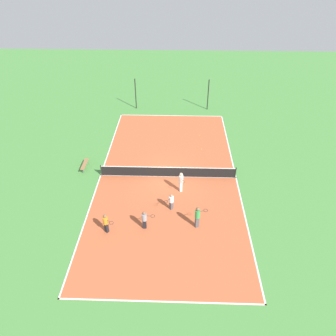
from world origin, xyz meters
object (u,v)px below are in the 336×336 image
at_px(player_baseline_gray, 144,219).
at_px(player_near_white, 171,201).
at_px(player_far_white, 181,181).
at_px(fence_post_back_left, 136,94).
at_px(player_far_green, 198,216).
at_px(tennis_ball_near_net, 199,135).
at_px(tennis_ball_far_baseline, 201,149).
at_px(bench, 85,164).
at_px(tennis_net, 168,171).
at_px(fence_post_back_right, 208,95).
at_px(player_center_orange, 106,222).

xyz_separation_m(player_baseline_gray, player_near_white, (1.82, 2.07, -0.07)).
bearing_deg(player_baseline_gray, player_near_white, 49.39).
height_order(player_far_white, fence_post_back_left, fence_post_back_left).
relative_size(player_far_white, player_far_green, 0.99).
relative_size(player_baseline_gray, player_near_white, 1.08).
bearing_deg(fence_post_back_left, tennis_ball_near_net, -42.20).
height_order(player_near_white, tennis_ball_far_baseline, player_near_white).
distance_m(bench, player_baseline_gray, 9.53).
height_order(player_far_white, player_baseline_gray, player_far_white).
relative_size(player_far_green, fence_post_back_left, 0.49).
height_order(bench, tennis_ball_far_baseline, bench).
bearing_deg(player_far_green, tennis_net, 89.99).
bearing_deg(fence_post_back_right, fence_post_back_left, 180.00).
bearing_deg(player_near_white, player_far_white, -157.37).
bearing_deg(tennis_net, tennis_ball_near_net, 67.51).
distance_m(bench, tennis_ball_far_baseline, 11.23).
bearing_deg(player_far_green, fence_post_back_right, 63.55).
relative_size(player_far_green, tennis_ball_far_baseline, 26.45).
bearing_deg(player_baseline_gray, tennis_net, 77.73).
relative_size(player_far_green, player_center_orange, 1.13).
bearing_deg(tennis_ball_near_net, player_baseline_gray, -108.28).
height_order(player_center_orange, tennis_ball_far_baseline, player_center_orange).
bearing_deg(tennis_ball_far_baseline, tennis_ball_near_net, 91.98).
relative_size(player_far_green, tennis_ball_near_net, 26.45).
bearing_deg(player_far_white, tennis_ball_near_net, 152.95).
bearing_deg(tennis_ball_far_baseline, tennis_net, -124.31).
bearing_deg(player_baseline_gray, player_far_green, 4.45).
bearing_deg(fence_post_back_left, tennis_net, -72.88).
distance_m(player_baseline_gray, fence_post_back_left, 20.50).
bearing_deg(player_far_green, player_near_white, 115.38).
distance_m(player_center_orange, player_near_white, 5.12).
relative_size(tennis_ball_far_baseline, fence_post_back_right, 0.02).
bearing_deg(player_far_white, tennis_net, -166.16).
xyz_separation_m(tennis_net, tennis_ball_far_baseline, (3.14, 4.59, -0.48)).
distance_m(tennis_ball_near_net, fence_post_back_right, 7.02).
height_order(bench, fence_post_back_left, fence_post_back_left).
distance_m(bench, player_near_white, 9.50).
bearing_deg(player_far_green, tennis_ball_near_net, 66.07).
bearing_deg(player_baseline_gray, tennis_ball_far_baseline, 67.88).
xyz_separation_m(tennis_ball_near_net, tennis_ball_far_baseline, (0.09, -2.75, 0.00)).
height_order(player_center_orange, player_near_white, player_center_orange).
distance_m(bench, player_far_white, 9.18).
xyz_separation_m(bench, player_far_white, (8.63, -3.06, 0.66)).
bearing_deg(player_far_white, fence_post_back_left, -176.61).
height_order(player_far_white, player_far_green, player_far_green).
relative_size(tennis_net, bench, 6.30).
bearing_deg(player_near_white, tennis_ball_far_baseline, -156.41).
bearing_deg(fence_post_back_left, player_baseline_gray, -81.95).
xyz_separation_m(player_baseline_gray, fence_post_back_right, (5.77, 20.27, 0.97)).
bearing_deg(player_center_orange, tennis_net, 95.59).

